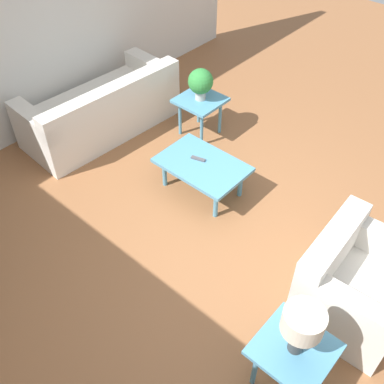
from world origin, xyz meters
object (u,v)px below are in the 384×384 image
side_table_lamp (293,353)px  potted_plant (201,82)px  side_table_plant (200,104)px  table_lamp (302,325)px  coffee_table (202,167)px  sofa (102,111)px  armchair (352,284)px

side_table_lamp → potted_plant: bearing=-37.7°
side_table_plant → table_lamp: bearing=142.3°
coffee_table → sofa: bearing=-1.0°
table_lamp → armchair: bearing=-91.7°
armchair → coffee_table: (1.92, -0.30, 0.02)m
sofa → armchair: (-3.61, 0.33, 0.02)m
armchair → table_lamp: bearing=175.7°
armchair → side_table_lamp: armchair is taller
potted_plant → sofa: bearing=38.7°
sofa → table_lamp: (-3.58, 1.24, 0.52)m
coffee_table → potted_plant: (0.72, -0.80, 0.40)m
coffee_table → side_table_plant: side_table_plant is taller
side_table_plant → potted_plant: bearing=180.0°
sofa → side_table_lamp: bearing=74.0°
sofa → coffee_table: (-1.69, 0.03, 0.04)m
armchair → table_lamp: 1.04m
coffee_table → side_table_lamp: size_ratio=1.78×
sofa → potted_plant: 1.32m
armchair → potted_plant: bearing=64.6°
side_table_plant → coffee_table: bearing=131.9°
sofa → coffee_table: 1.69m
armchair → side_table_lamp: bearing=175.7°
sofa → side_table_plant: bearing=131.9°
armchair → side_table_plant: armchair is taller
coffee_table → table_lamp: bearing=147.3°
table_lamp → sofa: bearing=-19.1°
coffee_table → potted_plant: bearing=-48.1°
potted_plant → table_lamp: (-2.61, 2.02, 0.08)m
sofa → coffee_table: bearing=92.2°
potted_plant → table_lamp: 3.30m
table_lamp → side_table_plant: bearing=-37.7°
armchair → table_lamp: (0.03, 0.91, 0.50)m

